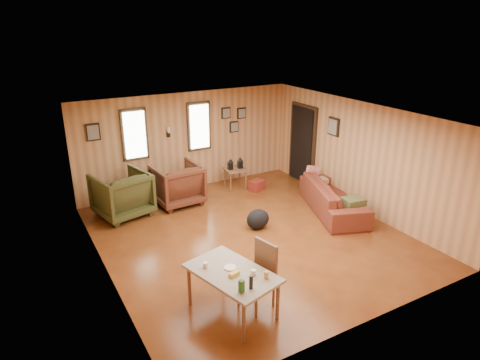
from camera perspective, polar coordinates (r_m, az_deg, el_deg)
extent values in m
cube|color=brown|center=(8.51, 1.34, -7.52)|extent=(5.50, 6.00, 0.02)
cube|color=#997C5B|center=(7.67, 1.49, 8.61)|extent=(5.50, 6.00, 0.02)
cube|color=tan|center=(10.58, -7.02, 5.13)|extent=(5.50, 0.02, 2.40)
cube|color=tan|center=(5.88, 16.83, -8.93)|extent=(5.50, 0.02, 2.40)
cube|color=tan|center=(7.10, -18.12, -3.77)|extent=(0.02, 6.00, 2.40)
cube|color=tan|center=(9.65, 15.64, 2.97)|extent=(0.02, 6.00, 2.40)
cube|color=black|center=(10.05, -13.89, 5.91)|extent=(0.60, 0.05, 1.20)
cube|color=#E0F2D1|center=(10.01, -13.82, 5.86)|extent=(0.48, 0.04, 1.06)
cube|color=black|center=(10.57, -5.51, 7.14)|extent=(0.60, 0.05, 1.20)
cube|color=#E0F2D1|center=(10.53, -5.42, 7.10)|extent=(0.48, 0.04, 1.06)
cube|color=black|center=(10.29, -9.52, 5.99)|extent=(0.07, 0.05, 0.12)
cylinder|color=silver|center=(10.20, -9.45, 6.63)|extent=(0.07, 0.07, 0.14)
cube|color=black|center=(11.07, 8.35, 4.70)|extent=(0.06, 1.00, 2.05)
cube|color=black|center=(11.05, 8.18, 4.68)|extent=(0.04, 0.82, 1.90)
cube|color=black|center=(10.83, -1.89, 8.92)|extent=(0.24, 0.04, 0.28)
cube|color=#9E998C|center=(10.81, -1.82, 8.89)|extent=(0.19, 0.02, 0.22)
cube|color=black|center=(11.05, 0.20, 8.90)|extent=(0.24, 0.04, 0.28)
cube|color=#9E998C|center=(11.03, 0.28, 8.88)|extent=(0.19, 0.02, 0.22)
cube|color=black|center=(11.02, -0.80, 7.11)|extent=(0.24, 0.04, 0.28)
cube|color=#9E998C|center=(11.00, -0.73, 7.08)|extent=(0.19, 0.02, 0.22)
cube|color=black|center=(9.81, -19.03, 6.05)|extent=(0.30, 0.04, 0.38)
cube|color=#9E998C|center=(9.78, -18.99, 6.02)|extent=(0.24, 0.02, 0.31)
cube|color=black|center=(10.08, 12.37, 6.97)|extent=(0.04, 0.34, 0.42)
cube|color=#9E998C|center=(10.06, 12.24, 6.95)|extent=(0.02, 0.27, 0.34)
imported|color=maroon|center=(9.60, 12.37, -1.66)|extent=(1.41, 2.33, 0.88)
imported|color=#542819|center=(9.85, -8.40, -0.31)|extent=(1.06, 1.00, 1.04)
imported|color=#383A1A|center=(9.48, -15.50, -1.59)|extent=(1.24, 1.20, 1.08)
cube|color=brown|center=(9.97, -14.40, -0.54)|extent=(0.65, 0.62, 0.04)
cube|color=brown|center=(10.10, -14.23, -2.36)|extent=(0.59, 0.56, 0.03)
cylinder|color=brown|center=(9.81, -14.59, -2.56)|extent=(0.05, 0.05, 0.50)
cylinder|color=brown|center=(10.04, -12.66, -1.83)|extent=(0.05, 0.05, 0.50)
cylinder|color=brown|center=(10.09, -15.87, -2.02)|extent=(0.05, 0.05, 0.50)
cylinder|color=brown|center=(10.32, -13.97, -1.32)|extent=(0.05, 0.05, 0.50)
cube|color=brown|center=(9.88, -14.95, -0.30)|extent=(0.09, 0.05, 0.12)
cube|color=brown|center=(9.99, -14.02, 0.00)|extent=(0.08, 0.05, 0.11)
cube|color=brown|center=(10.62, -0.64, 1.42)|extent=(0.56, 0.56, 0.04)
cylinder|color=brown|center=(10.46, -1.25, -0.36)|extent=(0.04, 0.04, 0.50)
cylinder|color=brown|center=(10.60, 0.78, -0.06)|extent=(0.04, 0.04, 0.50)
cylinder|color=brown|center=(10.82, -2.03, 0.35)|extent=(0.04, 0.04, 0.50)
cylinder|color=brown|center=(10.95, -0.05, 0.63)|extent=(0.04, 0.04, 0.50)
cube|color=black|center=(10.54, -1.31, 1.89)|extent=(0.12, 0.12, 0.18)
cone|color=black|center=(10.49, -1.31, 2.62)|extent=(0.17, 0.17, 0.10)
cube|color=black|center=(10.63, 0.01, 2.07)|extent=(0.12, 0.12, 0.18)
cone|color=black|center=(10.59, 0.01, 2.79)|extent=(0.17, 0.17, 0.10)
cube|color=maroon|center=(10.64, 2.28, -0.72)|extent=(0.43, 0.37, 0.26)
ellipsoid|color=black|center=(8.71, 2.40, -5.24)|extent=(0.52, 0.41, 0.42)
cube|color=brown|center=(9.12, 14.88, -2.77)|extent=(0.47, 0.40, 0.14)
cube|color=red|center=(10.31, 9.63, 0.96)|extent=(0.39, 0.15, 0.38)
cube|color=gray|center=(10.15, 10.47, -0.07)|extent=(0.40, 0.33, 0.11)
cube|color=#9E9484|center=(6.18, -1.05, -12.31)|extent=(1.10, 1.48, 0.04)
cylinder|color=brown|center=(5.86, 0.50, -18.51)|extent=(0.06, 0.06, 0.64)
cylinder|color=brown|center=(6.25, 5.05, -15.73)|extent=(0.06, 0.06, 0.64)
cylinder|color=brown|center=(6.56, -6.77, -13.83)|extent=(0.06, 0.06, 0.64)
cylinder|color=brown|center=(6.91, -2.29, -11.71)|extent=(0.06, 0.06, 0.64)
cylinder|color=white|center=(6.08, 1.81, -12.22)|extent=(0.09, 0.09, 0.08)
cylinder|color=white|center=(6.26, -4.63, -11.21)|extent=(0.09, 0.09, 0.08)
cube|color=#2B6524|center=(5.74, 0.20, -13.95)|extent=(0.08, 0.08, 0.17)
cylinder|color=black|center=(5.79, 1.48, -13.43)|extent=(0.06, 0.06, 0.19)
cylinder|color=tan|center=(6.02, 3.52, -12.50)|extent=(0.08, 0.08, 0.11)
cylinder|color=white|center=(6.24, -1.32, -11.60)|extent=(0.22, 0.22, 0.02)
cube|color=yellow|center=(6.07, -0.78, -12.41)|extent=(0.17, 0.11, 0.05)
cube|color=#383A1A|center=(6.39, 2.20, -12.87)|extent=(0.55, 0.55, 0.05)
cube|color=brown|center=(6.37, 3.47, -10.17)|extent=(0.15, 0.43, 0.50)
cylinder|color=brown|center=(6.32, 2.18, -16.04)|extent=(0.05, 0.05, 0.47)
cylinder|color=brown|center=(6.54, 4.51, -14.68)|extent=(0.05, 0.05, 0.47)
cylinder|color=brown|center=(6.54, -0.18, -14.65)|extent=(0.05, 0.05, 0.47)
cylinder|color=brown|center=(6.75, 2.15, -13.40)|extent=(0.05, 0.05, 0.47)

